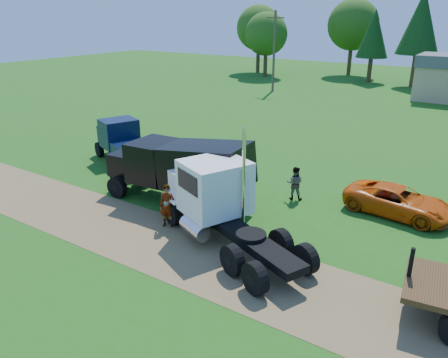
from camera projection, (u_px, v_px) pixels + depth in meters
The scene contains 8 objects.
ground at pixel (178, 248), 17.42m from camera, with size 140.00×140.00×0.00m, color #215B13.
dirt_track at pixel (178, 248), 17.42m from camera, with size 120.00×4.20×0.01m, color brown.
white_semi_tractor at pixel (216, 199), 17.95m from camera, with size 7.99×5.36×4.79m.
black_dump_truck at pixel (181, 167), 20.92m from camera, with size 7.88×2.87×3.37m.
navy_truck at pixel (123, 141), 26.97m from camera, with size 6.11×4.08×2.62m.
orange_pickup at pixel (398, 201), 20.12m from camera, with size 2.22×4.82×1.34m, color #D7530A.
spectator_a at pixel (167, 206), 18.86m from camera, with size 0.71×0.47×1.95m, color #999999.
spectator_b at pixel (295, 183), 21.71m from camera, with size 0.83×0.65×1.71m, color #999999.
Camera 1 is at (9.94, -11.74, 8.83)m, focal length 35.00 mm.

